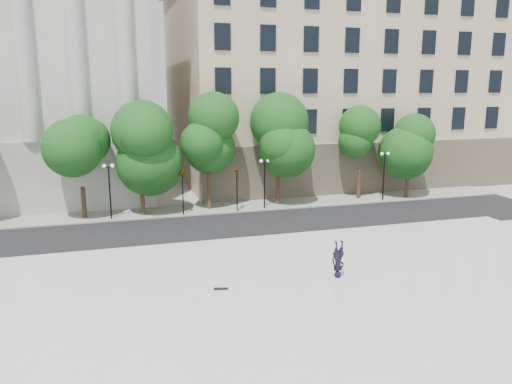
# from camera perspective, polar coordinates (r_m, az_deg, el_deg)

# --- Properties ---
(ground) EXTENTS (160.00, 160.00, 0.00)m
(ground) POSITION_cam_1_polar(r_m,az_deg,el_deg) (20.28, 1.66, -18.35)
(ground) COLOR #ADAAA3
(ground) RESTS_ON ground
(plaza) EXTENTS (44.00, 22.00, 0.45)m
(plaza) POSITION_cam_1_polar(r_m,az_deg,el_deg) (22.70, -0.72, -14.18)
(plaza) COLOR white
(plaza) RESTS_ON ground
(street) EXTENTS (60.00, 8.00, 0.02)m
(street) POSITION_cam_1_polar(r_m,az_deg,el_deg) (36.53, -7.02, -4.36)
(street) COLOR black
(street) RESTS_ON ground
(far_sidewalk) EXTENTS (60.00, 4.00, 0.12)m
(far_sidewalk) POSITION_cam_1_polar(r_m,az_deg,el_deg) (42.25, -8.33, -2.08)
(far_sidewalk) COLOR #A7A59A
(far_sidewalk) RESTS_ON ground
(building_east) EXTENTS (36.00, 26.15, 23.00)m
(building_east) POSITION_cam_1_polar(r_m,az_deg,el_deg) (61.10, 8.63, 12.71)
(building_east) COLOR beige
(building_east) RESTS_ON ground
(traffic_light_west) EXTENTS (1.03, 1.94, 4.27)m
(traffic_light_west) POSITION_cam_1_polar(r_m,az_deg,el_deg) (39.82, -8.44, 2.51)
(traffic_light_west) COLOR black
(traffic_light_west) RESTS_ON ground
(traffic_light_east) EXTENTS (0.63, 1.66, 4.15)m
(traffic_light_east) POSITION_cam_1_polar(r_m,az_deg,el_deg) (40.66, -2.20, 2.65)
(traffic_light_east) COLOR black
(traffic_light_east) RESTS_ON ground
(person_lying) EXTENTS (0.85, 2.02, 0.54)m
(person_lying) POSITION_cam_1_polar(r_m,az_deg,el_deg) (26.72, 9.34, -9.05)
(person_lying) COLOR black
(person_lying) RESTS_ON plaza
(skateboard) EXTENTS (0.72, 0.32, 0.07)m
(skateboard) POSITION_cam_1_polar(r_m,az_deg,el_deg) (25.04, -4.03, -10.97)
(skateboard) COLOR black
(skateboard) RESTS_ON plaza
(street_trees) EXTENTS (45.18, 5.25, 8.04)m
(street_trees) POSITION_cam_1_polar(r_m,az_deg,el_deg) (40.75, -9.38, 5.03)
(street_trees) COLOR #382619
(street_trees) RESTS_ON ground
(lamp_posts) EXTENTS (37.03, 0.28, 4.50)m
(lamp_posts) POSITION_cam_1_polar(r_m,az_deg,el_deg) (40.34, -7.53, 1.52)
(lamp_posts) COLOR black
(lamp_posts) RESTS_ON ground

